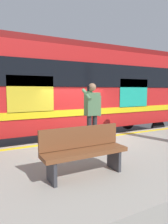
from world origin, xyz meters
TOP-DOWN VIEW (x-y plane):
  - ground_plane at (0.00, 0.00)m, footprint 24.23×24.23m
  - platform at (0.00, 2.05)m, footprint 12.79×4.09m
  - safety_line at (0.00, 0.30)m, footprint 12.53×0.16m
  - track_rail_near at (0.00, -1.36)m, footprint 16.63×0.08m
  - track_rail_far at (0.00, -2.79)m, footprint 16.63×0.08m
  - train_carriage at (-0.62, -2.07)m, footprint 12.54×2.81m
  - passenger at (0.29, 1.05)m, footprint 0.57×0.55m
  - handbag at (0.72, 1.21)m, footprint 0.32×0.29m
  - bench at (1.44, 2.69)m, footprint 1.65×0.44m

SIDE VIEW (x-z plane):
  - ground_plane at x=0.00m, z-range 0.00..0.00m
  - track_rail_near at x=0.00m, z-range 0.00..0.16m
  - track_rail_far at x=0.00m, z-range 0.00..0.16m
  - platform at x=0.00m, z-range 0.00..0.87m
  - safety_line at x=0.00m, z-range 0.87..0.88m
  - handbag at x=0.72m, z-range 0.86..1.26m
  - bench at x=1.44m, z-range 0.92..1.82m
  - passenger at x=0.29m, z-range 1.04..2.83m
  - train_carriage at x=-0.62m, z-range 0.54..4.66m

